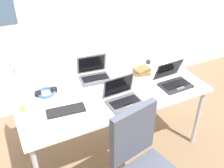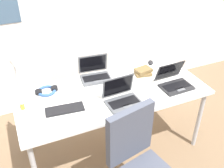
{
  "view_description": "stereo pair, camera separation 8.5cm",
  "coord_description": "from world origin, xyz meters",
  "px_view_note": "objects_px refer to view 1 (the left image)",
  "views": [
    {
      "loc": [
        -0.9,
        -1.85,
        2.17
      ],
      "look_at": [
        0.0,
        0.0,
        0.82
      ],
      "focal_mm": 42.12,
      "sensor_mm": 36.0,
      "label": 1
    },
    {
      "loc": [
        -0.82,
        -1.88,
        2.17
      ],
      "look_at": [
        0.0,
        0.0,
        0.82
      ],
      "focal_mm": 42.12,
      "sensor_mm": 36.0,
      "label": 2
    }
  ],
  "objects_px": {
    "desk_lamp": "(17,79)",
    "book_stack": "(142,71)",
    "external_keyboard": "(66,110)",
    "headphones": "(46,92)",
    "laptop_by_keyboard": "(173,80)",
    "cell_phone": "(170,70)",
    "computer_mouse": "(148,62)",
    "pill_bottle": "(23,108)",
    "laptop_front_left": "(94,74)",
    "laptop_center": "(123,97)"
  },
  "relations": [
    {
      "from": "external_keyboard",
      "to": "pill_bottle",
      "type": "distance_m",
      "value": 0.37
    },
    {
      "from": "laptop_front_left",
      "to": "external_keyboard",
      "type": "bearing_deg",
      "value": -137.38
    },
    {
      "from": "book_stack",
      "to": "headphones",
      "type": "bearing_deg",
      "value": 175.31
    },
    {
      "from": "external_keyboard",
      "to": "book_stack",
      "type": "relative_size",
      "value": 1.73
    },
    {
      "from": "laptop_front_left",
      "to": "pill_bottle",
      "type": "xyz_separation_m",
      "value": [
        -0.76,
        -0.23,
        -0.0
      ]
    },
    {
      "from": "laptop_by_keyboard",
      "to": "computer_mouse",
      "type": "xyz_separation_m",
      "value": [
        0.02,
        0.48,
        -0.03
      ]
    },
    {
      "from": "computer_mouse",
      "to": "headphones",
      "type": "bearing_deg",
      "value": -149.47
    },
    {
      "from": "external_keyboard",
      "to": "book_stack",
      "type": "height_order",
      "value": "book_stack"
    },
    {
      "from": "headphones",
      "to": "pill_bottle",
      "type": "relative_size",
      "value": 2.71
    },
    {
      "from": "laptop_center",
      "to": "headphones",
      "type": "relative_size",
      "value": 1.46
    },
    {
      "from": "laptop_by_keyboard",
      "to": "pill_bottle",
      "type": "height_order",
      "value": "laptop_by_keyboard"
    },
    {
      "from": "desk_lamp",
      "to": "computer_mouse",
      "type": "height_order",
      "value": "desk_lamp"
    },
    {
      "from": "pill_bottle",
      "to": "book_stack",
      "type": "height_order",
      "value": "pill_bottle"
    },
    {
      "from": "laptop_by_keyboard",
      "to": "headphones",
      "type": "bearing_deg",
      "value": 161.52
    },
    {
      "from": "laptop_front_left",
      "to": "book_stack",
      "type": "relative_size",
      "value": 1.71
    },
    {
      "from": "external_keyboard",
      "to": "book_stack",
      "type": "xyz_separation_m",
      "value": [
        0.91,
        0.25,
        0.02
      ]
    },
    {
      "from": "laptop_center",
      "to": "external_keyboard",
      "type": "bearing_deg",
      "value": 169.93
    },
    {
      "from": "external_keyboard",
      "to": "cell_phone",
      "type": "relative_size",
      "value": 2.43
    },
    {
      "from": "laptop_front_left",
      "to": "laptop_by_keyboard",
      "type": "height_order",
      "value": "laptop_front_left"
    },
    {
      "from": "cell_phone",
      "to": "pill_bottle",
      "type": "height_order",
      "value": "pill_bottle"
    },
    {
      "from": "laptop_front_left",
      "to": "pill_bottle",
      "type": "distance_m",
      "value": 0.79
    },
    {
      "from": "pill_bottle",
      "to": "laptop_center",
      "type": "bearing_deg",
      "value": -16.72
    },
    {
      "from": "computer_mouse",
      "to": "headphones",
      "type": "relative_size",
      "value": 0.45
    },
    {
      "from": "laptop_by_keyboard",
      "to": "cell_phone",
      "type": "bearing_deg",
      "value": 59.23
    },
    {
      "from": "headphones",
      "to": "book_stack",
      "type": "height_order",
      "value": "book_stack"
    },
    {
      "from": "computer_mouse",
      "to": "cell_phone",
      "type": "distance_m",
      "value": 0.27
    },
    {
      "from": "laptop_front_left",
      "to": "cell_phone",
      "type": "distance_m",
      "value": 0.82
    },
    {
      "from": "computer_mouse",
      "to": "pill_bottle",
      "type": "xyz_separation_m",
      "value": [
        -1.43,
        -0.26,
        0.02
      ]
    },
    {
      "from": "desk_lamp",
      "to": "pill_bottle",
      "type": "xyz_separation_m",
      "value": [
        -0.02,
        -0.22,
        -0.16
      ]
    },
    {
      "from": "desk_lamp",
      "to": "book_stack",
      "type": "distance_m",
      "value": 1.24
    },
    {
      "from": "desk_lamp",
      "to": "headphones",
      "type": "height_order",
      "value": "desk_lamp"
    },
    {
      "from": "cell_phone",
      "to": "book_stack",
      "type": "distance_m",
      "value": 0.32
    },
    {
      "from": "computer_mouse",
      "to": "pill_bottle",
      "type": "bearing_deg",
      "value": -143.3
    },
    {
      "from": "desk_lamp",
      "to": "laptop_center",
      "type": "bearing_deg",
      "value": -29.79
    },
    {
      "from": "pill_bottle",
      "to": "external_keyboard",
      "type": "bearing_deg",
      "value": -26.03
    },
    {
      "from": "desk_lamp",
      "to": "laptop_center",
      "type": "distance_m",
      "value": 0.95
    },
    {
      "from": "external_keyboard",
      "to": "cell_phone",
      "type": "xyz_separation_m",
      "value": [
        1.22,
        0.18,
        -0.01
      ]
    },
    {
      "from": "external_keyboard",
      "to": "cell_phone",
      "type": "distance_m",
      "value": 1.23
    },
    {
      "from": "laptop_front_left",
      "to": "headphones",
      "type": "height_order",
      "value": "laptop_front_left"
    },
    {
      "from": "desk_lamp",
      "to": "cell_phone",
      "type": "xyz_separation_m",
      "value": [
        1.53,
        -0.2,
        -0.19
      ]
    },
    {
      "from": "computer_mouse",
      "to": "cell_phone",
      "type": "bearing_deg",
      "value": -37.68
    },
    {
      "from": "external_keyboard",
      "to": "headphones",
      "type": "bearing_deg",
      "value": 110.8
    },
    {
      "from": "laptop_center",
      "to": "external_keyboard",
      "type": "relative_size",
      "value": 0.95
    },
    {
      "from": "desk_lamp",
      "to": "cell_phone",
      "type": "height_order",
      "value": "desk_lamp"
    },
    {
      "from": "laptop_by_keyboard",
      "to": "book_stack",
      "type": "distance_m",
      "value": 0.35
    },
    {
      "from": "desk_lamp",
      "to": "headphones",
      "type": "relative_size",
      "value": 1.87
    },
    {
      "from": "cell_phone",
      "to": "book_stack",
      "type": "height_order",
      "value": "book_stack"
    },
    {
      "from": "computer_mouse",
      "to": "cell_phone",
      "type": "height_order",
      "value": "computer_mouse"
    },
    {
      "from": "desk_lamp",
      "to": "computer_mouse",
      "type": "distance_m",
      "value": 1.43
    },
    {
      "from": "computer_mouse",
      "to": "laptop_front_left",
      "type": "bearing_deg",
      "value": -151.35
    }
  ]
}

